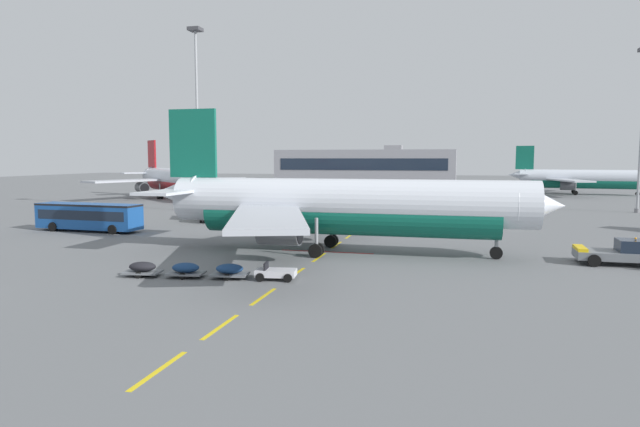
{
  "coord_description": "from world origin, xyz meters",
  "views": [
    {
      "loc": [
        28.74,
        -22.86,
        7.91
      ],
      "look_at": [
        17.03,
        23.45,
        3.1
      ],
      "focal_mm": 30.98,
      "sensor_mm": 36.0,
      "label": 1
    }
  ],
  "objects_px": {
    "airliner_mid_left": "(175,180)",
    "baggage_train": "(208,270)",
    "airliner_foreground": "(341,206)",
    "apron_shuttle_bus": "(89,215)",
    "pushback_tug": "(622,253)",
    "ground_power_truck": "(210,208)",
    "fuel_service_truck": "(461,212)",
    "apron_light_mast_near": "(197,99)",
    "airliner_far_center": "(581,179)"
  },
  "relations": [
    {
      "from": "airliner_foreground",
      "to": "apron_shuttle_bus",
      "type": "distance_m",
      "value": 30.13
    },
    {
      "from": "pushback_tug",
      "to": "airliner_mid_left",
      "type": "bearing_deg",
      "value": 141.64
    },
    {
      "from": "airliner_mid_left",
      "to": "airliner_far_center",
      "type": "xyz_separation_m",
      "value": [
        79.03,
        33.81,
        -0.32
      ]
    },
    {
      "from": "apron_light_mast_near",
      "to": "airliner_far_center",
      "type": "bearing_deg",
      "value": 41.27
    },
    {
      "from": "pushback_tug",
      "to": "airliner_far_center",
      "type": "relative_size",
      "value": 0.2
    },
    {
      "from": "pushback_tug",
      "to": "fuel_service_truck",
      "type": "height_order",
      "value": "fuel_service_truck"
    },
    {
      "from": "fuel_service_truck",
      "to": "apron_light_mast_near",
      "type": "distance_m",
      "value": 41.36
    },
    {
      "from": "airliner_mid_left",
      "to": "fuel_service_truck",
      "type": "distance_m",
      "value": 61.43
    },
    {
      "from": "pushback_tug",
      "to": "baggage_train",
      "type": "height_order",
      "value": "pushback_tug"
    },
    {
      "from": "apron_shuttle_bus",
      "to": "apron_light_mast_near",
      "type": "xyz_separation_m",
      "value": [
        1.43,
        23.31,
        14.67
      ]
    },
    {
      "from": "apron_shuttle_bus",
      "to": "ground_power_truck",
      "type": "distance_m",
      "value": 15.24
    },
    {
      "from": "airliner_far_center",
      "to": "ground_power_truck",
      "type": "relative_size",
      "value": 4.13
    },
    {
      "from": "airliner_foreground",
      "to": "airliner_mid_left",
      "type": "bearing_deg",
      "value": 130.35
    },
    {
      "from": "ground_power_truck",
      "to": "fuel_service_truck",
      "type": "bearing_deg",
      "value": 4.02
    },
    {
      "from": "apron_shuttle_bus",
      "to": "airliner_far_center",
      "type": "bearing_deg",
      "value": 50.64
    },
    {
      "from": "airliner_mid_left",
      "to": "ground_power_truck",
      "type": "relative_size",
      "value": 3.96
    },
    {
      "from": "apron_shuttle_bus",
      "to": "ground_power_truck",
      "type": "bearing_deg",
      "value": 57.23
    },
    {
      "from": "fuel_service_truck",
      "to": "apron_light_mast_near",
      "type": "height_order",
      "value": "apron_light_mast_near"
    },
    {
      "from": "airliner_far_center",
      "to": "fuel_service_truck",
      "type": "height_order",
      "value": "airliner_far_center"
    },
    {
      "from": "airliner_far_center",
      "to": "baggage_train",
      "type": "bearing_deg",
      "value": -113.23
    },
    {
      "from": "airliner_far_center",
      "to": "apron_shuttle_bus",
      "type": "height_order",
      "value": "airliner_far_center"
    },
    {
      "from": "airliner_mid_left",
      "to": "baggage_train",
      "type": "relative_size",
      "value": 2.49
    },
    {
      "from": "airliner_far_center",
      "to": "ground_power_truck",
      "type": "height_order",
      "value": "airliner_far_center"
    },
    {
      "from": "airliner_mid_left",
      "to": "apron_shuttle_bus",
      "type": "bearing_deg",
      "value": -72.16
    },
    {
      "from": "pushback_tug",
      "to": "ground_power_truck",
      "type": "height_order",
      "value": "ground_power_truck"
    },
    {
      "from": "apron_shuttle_bus",
      "to": "fuel_service_truck",
      "type": "relative_size",
      "value": 1.71
    },
    {
      "from": "ground_power_truck",
      "to": "apron_light_mast_near",
      "type": "height_order",
      "value": "apron_light_mast_near"
    },
    {
      "from": "apron_shuttle_bus",
      "to": "baggage_train",
      "type": "relative_size",
      "value": 1.04
    },
    {
      "from": "pushback_tug",
      "to": "apron_light_mast_near",
      "type": "distance_m",
      "value": 59.76
    },
    {
      "from": "airliner_mid_left",
      "to": "baggage_train",
      "type": "distance_m",
      "value": 73.61
    },
    {
      "from": "airliner_mid_left",
      "to": "apron_light_mast_near",
      "type": "distance_m",
      "value": 29.65
    },
    {
      "from": "pushback_tug",
      "to": "fuel_service_truck",
      "type": "distance_m",
      "value": 24.58
    },
    {
      "from": "apron_light_mast_near",
      "to": "ground_power_truck",
      "type": "bearing_deg",
      "value": -56.99
    },
    {
      "from": "pushback_tug",
      "to": "apron_shuttle_bus",
      "type": "bearing_deg",
      "value": 172.5
    },
    {
      "from": "airliner_foreground",
      "to": "apron_shuttle_bus",
      "type": "xyz_separation_m",
      "value": [
        -29.32,
        6.6,
        -2.2
      ]
    },
    {
      "from": "airliner_far_center",
      "to": "fuel_service_truck",
      "type": "relative_size",
      "value": 4.27
    },
    {
      "from": "airliner_far_center",
      "to": "fuel_service_truck",
      "type": "bearing_deg",
      "value": -111.75
    },
    {
      "from": "fuel_service_truck",
      "to": "apron_light_mast_near",
      "type": "xyz_separation_m",
      "value": [
        -37.72,
        8.32,
        14.77
      ]
    },
    {
      "from": "airliner_mid_left",
      "to": "ground_power_truck",
      "type": "height_order",
      "value": "airliner_mid_left"
    },
    {
      "from": "airliner_foreground",
      "to": "ground_power_truck",
      "type": "bearing_deg",
      "value": 137.34
    },
    {
      "from": "pushback_tug",
      "to": "fuel_service_truck",
      "type": "bearing_deg",
      "value": 118.13
    },
    {
      "from": "airliner_foreground",
      "to": "ground_power_truck",
      "type": "xyz_separation_m",
      "value": [
        -21.07,
        19.41,
        -2.3
      ]
    },
    {
      "from": "apron_light_mast_near",
      "to": "airliner_foreground",
      "type": "bearing_deg",
      "value": -47.0
    },
    {
      "from": "airliner_far_center",
      "to": "apron_shuttle_bus",
      "type": "relative_size",
      "value": 2.5
    },
    {
      "from": "airliner_mid_left",
      "to": "apron_shuttle_bus",
      "type": "height_order",
      "value": "airliner_mid_left"
    },
    {
      "from": "fuel_service_truck",
      "to": "apron_light_mast_near",
      "type": "relative_size",
      "value": 0.27
    },
    {
      "from": "airliner_far_center",
      "to": "airliner_mid_left",
      "type": "bearing_deg",
      "value": -156.84
    },
    {
      "from": "pushback_tug",
      "to": "baggage_train",
      "type": "xyz_separation_m",
      "value": [
        -27.86,
        -11.76,
        -0.37
      ]
    },
    {
      "from": "ground_power_truck",
      "to": "baggage_train",
      "type": "height_order",
      "value": "ground_power_truck"
    },
    {
      "from": "apron_shuttle_bus",
      "to": "apron_light_mast_near",
      "type": "relative_size",
      "value": 0.46
    }
  ]
}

